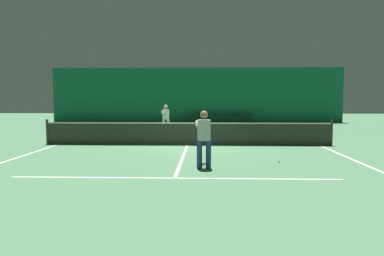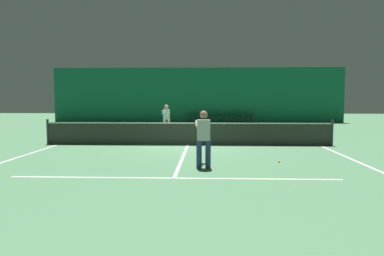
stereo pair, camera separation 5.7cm
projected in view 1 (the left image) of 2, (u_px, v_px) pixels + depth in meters
ground_plane at (187, 145)px, 15.66m from camera, size 60.00×60.00×0.00m
backdrop_curtain at (196, 95)px, 29.65m from camera, size 23.00×0.12×4.32m
court_line_baseline_far at (195, 124)px, 27.51m from camera, size 11.00×0.10×0.00m
court_line_service_far at (193, 131)px, 22.03m from camera, size 8.25×0.10×0.00m
court_line_service_near at (175, 178)px, 9.28m from camera, size 8.25×0.10×0.00m
court_line_sideline_left at (58, 144)px, 15.86m from camera, size 0.10×23.80×0.00m
court_line_sideline_right at (320, 146)px, 15.45m from camera, size 0.10×23.80×0.00m
court_line_centre at (187, 145)px, 15.66m from camera, size 0.10×12.80×0.00m
tennis_net at (187, 133)px, 15.61m from camera, size 12.00×0.10×1.07m
player_near at (204, 135)px, 10.55m from camera, size 0.51×1.36×1.63m
player_far at (166, 117)px, 20.56m from camera, size 0.41×1.32×1.59m
courtside_chair_0 at (189, 116)px, 29.26m from camera, size 0.44×0.44×0.84m
courtside_chair_1 at (199, 116)px, 29.23m from camera, size 0.44×0.44×0.84m
courtside_chair_2 at (209, 117)px, 29.20m from camera, size 0.44×0.44×0.84m
courtside_chair_3 at (219, 117)px, 29.17m from camera, size 0.44×0.44×0.84m
courtside_chair_4 at (229, 117)px, 29.14m from camera, size 0.44×0.44×0.84m
courtside_chair_5 at (239, 117)px, 29.11m from camera, size 0.44×0.44×0.84m
courtside_chair_6 at (249, 117)px, 29.09m from camera, size 0.44×0.44×0.84m
tennis_ball at (279, 161)px, 11.50m from camera, size 0.07×0.07×0.07m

